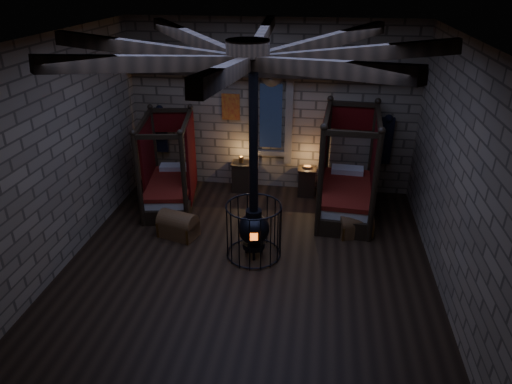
# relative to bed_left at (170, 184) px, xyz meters

# --- Properties ---
(room) EXTENTS (7.02, 7.02, 4.29)m
(room) POSITION_rel_bed_left_xyz_m (2.25, -2.06, 3.22)
(room) COLOR black
(room) RESTS_ON ground
(bed_left) EXTENTS (1.40, 2.18, 2.13)m
(bed_left) POSITION_rel_bed_left_xyz_m (0.00, 0.00, 0.00)
(bed_left) COLOR black
(bed_left) RESTS_ON ground
(bed_right) EXTENTS (1.34, 2.35, 2.38)m
(bed_right) POSITION_rel_bed_left_xyz_m (4.15, 0.16, 0.06)
(bed_right) COLOR black
(bed_right) RESTS_ON ground
(trunk_left) EXTENTS (0.90, 0.70, 0.58)m
(trunk_left) POSITION_rel_bed_left_xyz_m (0.61, -1.44, -0.27)
(trunk_left) COLOR brown
(trunk_left) RESTS_ON ground
(trunk_right) EXTENTS (0.79, 0.62, 0.51)m
(trunk_right) POSITION_rel_bed_left_xyz_m (4.34, -0.85, -0.30)
(trunk_right) COLOR brown
(trunk_right) RESTS_ON ground
(nightstand_left) EXTENTS (0.50, 0.48, 0.94)m
(nightstand_left) POSITION_rel_bed_left_xyz_m (1.55, 0.98, -0.13)
(nightstand_left) COLOR black
(nightstand_left) RESTS_ON ground
(nightstand_right) EXTENTS (0.45, 0.43, 0.79)m
(nightstand_right) POSITION_rel_bed_left_xyz_m (3.22, 0.95, -0.16)
(nightstand_right) COLOR black
(nightstand_right) RESTS_ON ground
(stove) EXTENTS (1.09, 1.09, 4.05)m
(stove) POSITION_rel_bed_left_xyz_m (2.31, -1.92, 0.13)
(stove) COLOR black
(stove) RESTS_ON ground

